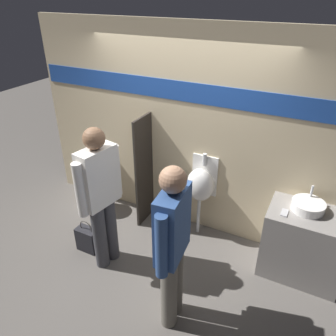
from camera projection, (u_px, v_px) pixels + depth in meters
name	position (u px, v px, depth m)	size (l,w,h in m)	color
ground_plane	(162.00, 241.00, 4.41)	(16.00, 16.00, 0.00)	#5B5651
display_wall	(183.00, 133.00, 4.21)	(4.35, 0.07, 2.70)	beige
sink_counter	(303.00, 244.00, 3.75)	(0.88, 0.58, 0.85)	gray
sink_basin	(308.00, 206.00, 3.58)	(0.36, 0.36, 0.24)	white
cell_phone	(285.00, 213.00, 3.55)	(0.07, 0.14, 0.01)	#B7B7BC
divider_near_counter	(144.00, 171.00, 4.48)	(0.03, 0.43, 1.57)	#28231E
urinal_near_counter	(201.00, 184.00, 4.23)	(0.36, 0.31, 1.17)	silver
toilet	(97.00, 189.00, 4.97)	(0.40, 0.55, 0.88)	white
person_in_vest	(172.00, 244.00, 2.95)	(0.24, 0.62, 1.77)	#666056
person_with_lanyard	(101.00, 194.00, 3.64)	(0.27, 0.61, 1.78)	#3D3D42
shopping_bag	(88.00, 239.00, 4.20)	(0.28, 0.15, 0.46)	#232328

